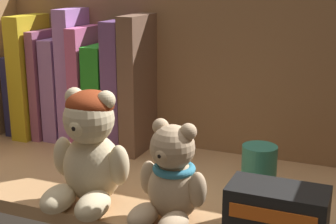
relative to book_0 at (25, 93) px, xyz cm
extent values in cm
cube|color=tan|center=(34.94, -12.70, -8.69)|extent=(75.32, 30.82, 2.00)
cube|color=#8D6643|center=(34.94, 3.31, 5.30)|extent=(77.72, 1.20, 29.98)
cube|color=navy|center=(0.00, 0.00, 0.00)|extent=(2.44, 10.39, 15.38)
cube|color=gold|center=(3.32, 0.00, 3.90)|extent=(3.38, 13.67, 23.19)
cube|color=#8F4D6D|center=(6.30, 0.00, 2.58)|extent=(1.76, 11.57, 20.53)
cube|color=#9D6FB2|center=(9.10, 0.00, 1.84)|extent=(3.03, 10.35, 19.07)
cube|color=#AE78C8|center=(12.51, 0.00, 4.60)|extent=(2.97, 10.09, 24.59)
cube|color=#C6588D|center=(15.54, 0.00, 3.09)|extent=(2.27, 12.91, 21.57)
cube|color=#269024|center=(18.87, 0.00, 1.56)|extent=(3.76, 12.41, 18.53)
cube|color=#6B447D|center=(22.66, 0.00, 3.79)|extent=(3.19, 12.49, 22.95)
cube|color=brown|center=(26.17, 0.00, 4.30)|extent=(3.02, 13.66, 23.98)
ellipsoid|color=beige|center=(29.44, -23.03, -2.84)|extent=(8.25, 7.57, 9.70)
sphere|color=beige|center=(29.43, -23.52, 4.30)|extent=(6.90, 6.90, 6.90)
sphere|color=beige|center=(27.02, -23.03, 6.99)|extent=(2.59, 2.59, 2.59)
sphere|color=beige|center=(31.85, -23.04, 6.99)|extent=(2.59, 2.59, 2.59)
sphere|color=beige|center=(29.43, -25.97, 3.89)|extent=(2.59, 2.59, 2.59)
sphere|color=black|center=(29.43, -26.87, 3.96)|extent=(0.91, 0.91, 0.91)
ellipsoid|color=beige|center=(26.76, -27.64, -5.96)|extent=(3.90, 6.48, 3.45)
ellipsoid|color=beige|center=(32.10, -27.65, -5.96)|extent=(3.90, 6.48, 3.45)
ellipsoid|color=beige|center=(25.07, -23.51, -1.62)|extent=(2.81, 2.81, 5.61)
ellipsoid|color=beige|center=(33.80, -23.53, -1.62)|extent=(2.81, 2.81, 5.61)
ellipsoid|color=maroon|center=(29.44, -23.03, 6.20)|extent=(6.56, 6.56, 3.80)
ellipsoid|color=tan|center=(41.77, -23.65, -3.69)|extent=(6.81, 6.25, 8.01)
sphere|color=tan|center=(41.70, -24.05, 2.21)|extent=(5.69, 5.69, 5.69)
sphere|color=tan|center=(39.80, -23.34, 4.43)|extent=(2.14, 2.14, 2.14)
sphere|color=tan|center=(43.74, -23.97, 4.43)|extent=(2.14, 2.14, 2.14)
sphere|color=tan|center=(41.38, -26.04, 1.86)|extent=(2.14, 2.14, 2.14)
sphere|color=black|center=(41.26, -26.78, 1.92)|extent=(0.75, 0.75, 0.75)
ellipsoid|color=tan|center=(38.99, -27.06, -6.27)|extent=(4.01, 5.78, 2.85)
ellipsoid|color=tan|center=(38.15, -23.48, -2.68)|extent=(2.65, 2.65, 4.63)
ellipsoid|color=tan|center=(45.26, -24.62, -2.68)|extent=(2.65, 2.65, 4.63)
torus|color=teal|center=(41.77, -23.65, -0.80)|extent=(5.47, 5.47, 1.03)
cylinder|color=#2D7A66|center=(49.71, -10.21, -4.38)|extent=(5.13, 5.13, 6.62)
cube|color=black|center=(54.75, -22.62, -4.62)|extent=(11.86, 6.29, 6.14)
cube|color=orange|center=(54.75, -25.84, -3.85)|extent=(10.09, 0.16, 1.72)
camera|label=1|loc=(63.81, -77.95, 22.99)|focal=53.30mm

